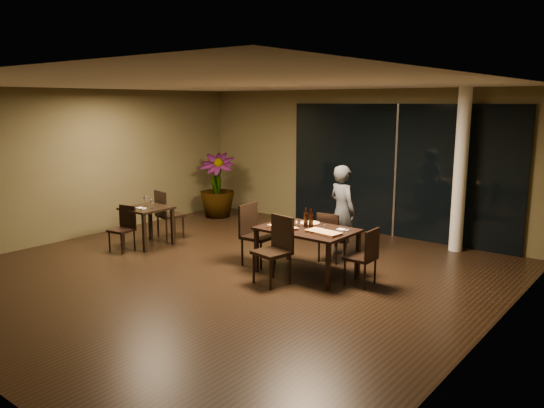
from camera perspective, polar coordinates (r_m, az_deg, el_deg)
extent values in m
plane|color=black|center=(8.70, -4.79, -7.43)|extent=(8.00, 8.00, 0.00)
cube|color=#4E4729|center=(11.60, 8.99, 4.68)|extent=(8.00, 0.10, 3.00)
cube|color=#4E4729|center=(11.50, -19.79, 4.12)|extent=(0.10, 8.00, 3.00)
cube|color=#4E4729|center=(6.32, 22.75, -1.19)|extent=(0.10, 8.00, 3.00)
cube|color=silver|center=(8.26, -5.13, 12.86)|extent=(8.00, 8.00, 0.04)
cube|color=black|center=(11.08, 13.24, 3.46)|extent=(5.00, 0.06, 2.70)
cylinder|color=white|center=(10.25, 19.60, 3.38)|extent=(0.24, 0.24, 3.00)
cube|color=black|center=(8.49, 3.79, -2.76)|extent=(1.50, 1.00, 0.04)
cube|color=black|center=(8.65, -1.68, -5.04)|extent=(0.06, 0.06, 0.71)
cube|color=black|center=(7.87, 6.07, -6.74)|extent=(0.06, 0.06, 0.71)
cube|color=black|center=(9.32, 1.83, -3.88)|extent=(0.06, 0.06, 0.71)
cube|color=black|center=(8.59, 9.25, -5.30)|extent=(0.06, 0.06, 0.71)
cube|color=black|center=(10.44, -13.34, -0.44)|extent=(0.80, 0.80, 0.04)
cube|color=black|center=(10.59, -15.83, -2.48)|extent=(0.06, 0.06, 0.71)
cube|color=black|center=(10.05, -13.56, -3.07)|extent=(0.06, 0.06, 0.71)
cube|color=black|center=(10.98, -12.96, -1.87)|extent=(0.06, 0.06, 0.71)
cube|color=black|center=(10.47, -10.63, -2.40)|extent=(0.06, 0.06, 0.71)
cube|color=black|center=(9.26, 6.48, -3.65)|extent=(0.45, 0.45, 0.05)
cylinder|color=black|center=(9.40, 7.80, -4.78)|extent=(0.03, 0.03, 0.41)
cylinder|color=black|center=(9.53, 5.98, -4.51)|extent=(0.03, 0.03, 0.41)
cylinder|color=black|center=(9.11, 6.95, -5.27)|extent=(0.03, 0.03, 0.41)
cylinder|color=black|center=(9.24, 5.07, -4.98)|extent=(0.03, 0.03, 0.41)
cube|color=black|center=(9.05, 6.01, -2.49)|extent=(0.41, 0.08, 0.46)
cube|color=black|center=(8.05, -0.03, -5.25)|extent=(0.56, 0.56, 0.05)
cylinder|color=black|center=(8.15, -1.98, -6.87)|extent=(0.04, 0.04, 0.49)
cylinder|color=black|center=(7.86, -0.16, -7.53)|extent=(0.04, 0.04, 0.49)
cylinder|color=black|center=(8.39, 0.10, -6.34)|extent=(0.04, 0.04, 0.49)
cylinder|color=black|center=(8.11, 1.94, -6.95)|extent=(0.04, 0.04, 0.49)
cube|color=black|center=(8.12, 1.13, -3.13)|extent=(0.48, 0.13, 0.54)
cube|color=black|center=(8.97, -1.47, -3.54)|extent=(0.51, 0.51, 0.05)
cylinder|color=black|center=(8.77, -1.20, -5.55)|extent=(0.04, 0.04, 0.49)
cylinder|color=black|center=(9.08, 0.29, -4.98)|extent=(0.04, 0.04, 0.49)
cylinder|color=black|center=(9.01, -3.22, -5.13)|extent=(0.04, 0.04, 0.49)
cylinder|color=black|center=(9.30, -1.70, -4.59)|extent=(0.04, 0.04, 0.49)
cube|color=black|center=(9.04, -2.59, -1.66)|extent=(0.07, 0.48, 0.55)
cube|color=black|center=(8.15, 9.48, -5.74)|extent=(0.42, 0.42, 0.05)
cylinder|color=black|center=(8.42, 8.96, -6.65)|extent=(0.03, 0.03, 0.42)
cylinder|color=black|center=(8.14, 7.83, -7.24)|extent=(0.03, 0.03, 0.42)
cylinder|color=black|center=(8.28, 11.02, -7.04)|extent=(0.03, 0.03, 0.42)
cylinder|color=black|center=(7.99, 9.94, -7.65)|extent=(0.03, 0.03, 0.42)
cube|color=black|center=(8.00, 10.72, -4.35)|extent=(0.05, 0.41, 0.47)
cube|color=black|center=(10.96, -10.89, -1.20)|extent=(0.55, 0.55, 0.05)
cylinder|color=black|center=(10.94, -9.52, -2.44)|extent=(0.04, 0.04, 0.47)
cylinder|color=black|center=(11.26, -10.44, -2.09)|extent=(0.04, 0.04, 0.47)
cylinder|color=black|center=(10.77, -11.27, -2.71)|extent=(0.04, 0.04, 0.47)
cylinder|color=black|center=(11.10, -12.15, -2.34)|extent=(0.04, 0.04, 0.47)
cube|color=black|center=(10.82, -11.92, 0.01)|extent=(0.46, 0.14, 0.52)
cube|color=black|center=(10.22, -15.89, -2.73)|extent=(0.44, 0.44, 0.04)
cylinder|color=black|center=(10.27, -17.08, -3.86)|extent=(0.03, 0.03, 0.40)
cylinder|color=black|center=(10.05, -15.84, -4.12)|extent=(0.03, 0.03, 0.40)
cylinder|color=black|center=(10.48, -15.83, -3.50)|extent=(0.03, 0.03, 0.40)
cylinder|color=black|center=(10.27, -14.58, -3.74)|extent=(0.03, 0.03, 0.40)
cube|color=black|center=(10.29, -15.26, -1.34)|extent=(0.39, 0.10, 0.44)
imported|color=#303335|center=(9.47, 7.56, -0.80)|extent=(0.65, 0.54, 1.65)
imported|color=#184918|center=(12.78, -5.95, 2.00)|extent=(1.15, 1.15, 1.53)
cube|color=#462816|center=(8.45, 1.16, -2.60)|extent=(0.51, 0.28, 0.01)
cube|color=#4E2D19|center=(8.16, 5.56, -3.14)|extent=(0.59, 0.35, 0.01)
cylinder|color=red|center=(8.81, 4.07, -2.07)|extent=(0.32, 0.32, 0.01)
cylinder|color=white|center=(8.62, 2.82, -2.08)|extent=(0.08, 0.08, 0.09)
cylinder|color=white|center=(8.43, 5.58, -2.43)|extent=(0.08, 0.08, 0.09)
cube|color=white|center=(8.13, 6.85, -3.23)|extent=(0.20, 0.15, 0.01)
cube|color=white|center=(8.41, 7.63, -2.76)|extent=(0.18, 0.11, 0.01)
cube|color=white|center=(10.32, -13.90, -0.44)|extent=(0.19, 0.12, 0.01)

